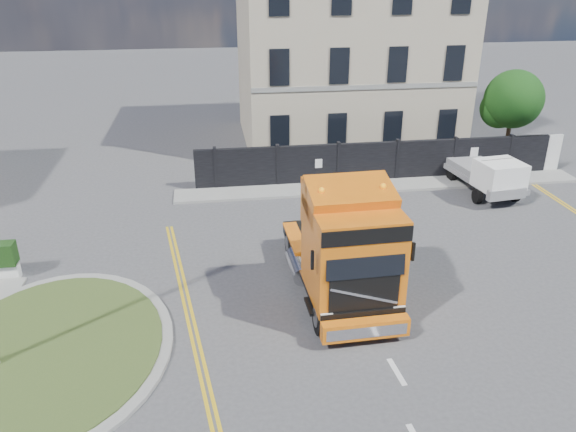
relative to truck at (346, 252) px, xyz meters
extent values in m
plane|color=#424244|center=(-1.76, 1.67, -1.83)|extent=(120.00, 120.00, 0.00)
cylinder|color=gray|center=(-8.76, -1.33, -1.77)|extent=(6.80, 6.80, 0.12)
cylinder|color=#2E451B|center=(-8.76, -1.33, -1.69)|extent=(6.20, 6.20, 0.05)
cube|color=black|center=(4.24, 10.67, -0.83)|extent=(18.00, 0.25, 2.00)
cube|color=silver|center=(12.74, 10.67, -0.83)|extent=(2.60, 0.12, 2.00)
cube|color=#B2A78E|center=(4.24, 18.17, 3.67)|extent=(12.00, 10.00, 11.00)
cylinder|color=#382619|center=(12.74, 13.67, -0.63)|extent=(0.24, 0.24, 2.40)
sphere|color=#10330F|center=(12.74, 13.67, 1.37)|extent=(3.20, 3.20, 3.20)
sphere|color=#10330F|center=(12.24, 14.07, 0.77)|extent=(2.20, 2.20, 2.20)
cube|color=gray|center=(4.24, 9.77, -1.77)|extent=(20.00, 1.60, 0.12)
cube|color=black|center=(-0.03, 1.14, -1.06)|extent=(2.68, 6.49, 0.46)
cube|color=orange|center=(0.02, -0.64, 0.36)|extent=(2.62, 2.72, 2.85)
cube|color=orange|center=(-0.01, 0.43, 1.54)|extent=(2.57, 0.99, 1.43)
cube|color=black|center=(0.06, -1.95, 0.77)|extent=(2.24, 0.12, 1.07)
cube|color=orange|center=(0.06, -2.27, -1.27)|extent=(2.56, 0.43, 0.56)
cylinder|color=black|center=(-1.06, -1.49, -1.30)|extent=(0.36, 1.07, 1.06)
cylinder|color=gray|center=(-1.06, -1.49, -1.30)|extent=(0.38, 0.59, 0.58)
cylinder|color=black|center=(1.14, -1.43, -1.30)|extent=(0.36, 1.07, 1.06)
cylinder|color=gray|center=(1.14, -1.43, -1.30)|extent=(0.38, 0.59, 0.58)
cylinder|color=black|center=(-1.16, 2.13, -1.30)|extent=(0.36, 1.07, 1.06)
cylinder|color=gray|center=(-1.16, 2.13, -1.30)|extent=(0.38, 0.59, 0.58)
cylinder|color=black|center=(1.04, 2.19, -1.30)|extent=(0.36, 1.07, 1.06)
cylinder|color=gray|center=(1.04, 2.19, -1.30)|extent=(0.38, 0.59, 0.58)
cylinder|color=black|center=(-1.20, 3.35, -1.30)|extent=(0.36, 1.07, 1.06)
cylinder|color=gray|center=(-1.20, 3.35, -1.30)|extent=(0.38, 0.59, 0.58)
cylinder|color=black|center=(1.00, 3.41, -1.30)|extent=(0.36, 1.07, 1.06)
cylinder|color=gray|center=(1.00, 3.41, -1.30)|extent=(0.38, 0.59, 0.58)
cube|color=gray|center=(8.85, 8.60, -1.15)|extent=(2.37, 4.81, 0.24)
cube|color=white|center=(8.85, 7.16, -0.52)|extent=(2.03, 1.94, 1.25)
cylinder|color=black|center=(7.94, 7.16, -1.49)|extent=(0.24, 0.67, 0.67)
cylinder|color=black|center=(9.77, 7.16, -1.49)|extent=(0.24, 0.67, 0.67)
cylinder|color=black|center=(7.94, 10.05, -1.49)|extent=(0.24, 0.67, 0.67)
cylinder|color=black|center=(9.77, 10.05, -1.49)|extent=(0.24, 0.67, 0.67)
camera|label=1|loc=(-4.00, -14.96, 8.12)|focal=35.00mm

